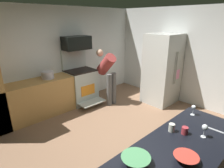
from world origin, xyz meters
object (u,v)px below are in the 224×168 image
object	(u,v)px
oven_range	(81,85)
microwave	(77,43)
mug_coffee	(185,131)
mug_tea	(172,128)
mixing_bowl_large	(186,158)
refrigerator	(162,69)
person_cook	(108,72)
mixing_bowl_small	(136,160)
stock_pot	(48,75)
wine_glass_near	(194,108)
wine_glass_mid	(205,128)

from	to	relation	value
oven_range	microwave	size ratio (longest dim) A/B	2.02
mug_coffee	mug_tea	bearing A→B (deg)	115.44
mug_tea	mixing_bowl_large	bearing A→B (deg)	-135.16
refrigerator	mug_tea	world-z (taller)	refrigerator
person_cook	mug_coffee	bearing A→B (deg)	-113.50
mixing_bowl_small	stock_pot	xyz separation A→B (m)	(0.62, 3.29, 0.05)
person_cook	refrigerator	bearing A→B (deg)	-39.97
mixing_bowl_small	wine_glass_near	bearing A→B (deg)	2.40
refrigerator	stock_pot	xyz separation A→B (m)	(-2.61, 1.53, 0.03)
mixing_bowl_large	mixing_bowl_small	xyz separation A→B (m)	(-0.39, 0.33, 0.01)
mug_tea	mixing_bowl_small	bearing A→B (deg)	-176.22
mug_tea	stock_pot	size ratio (longest dim) A/B	0.37
oven_range	wine_glass_near	world-z (taller)	oven_range
mug_coffee	microwave	bearing A→B (deg)	78.47
microwave	wine_glass_near	distance (m)	3.38
microwave	mixing_bowl_small	size ratio (longest dim) A/B	2.47
wine_glass_mid	person_cook	bearing A→B (deg)	69.60
mug_tea	oven_range	bearing A→B (deg)	76.50
oven_range	mug_coffee	size ratio (longest dim) A/B	15.67
refrigerator	mug_coffee	world-z (taller)	refrigerator
refrigerator	wine_glass_near	distance (m)	2.50
refrigerator	wine_glass_near	world-z (taller)	refrigerator
mixing_bowl_large	wine_glass_near	size ratio (longest dim) A/B	1.58
oven_range	mug_coffee	bearing A→B (deg)	-101.84
oven_range	mug_tea	bearing A→B (deg)	-103.50
mixing_bowl_large	wine_glass_near	world-z (taller)	wine_glass_near
microwave	person_cook	bearing A→B (deg)	-51.08
wine_glass_near	stock_pot	distance (m)	3.33
microwave	mixing_bowl_small	distance (m)	3.79
stock_pot	refrigerator	bearing A→B (deg)	-30.49
wine_glass_near	mug_coffee	distance (m)	0.58
refrigerator	mixing_bowl_large	xyz separation A→B (m)	(-2.84, -2.09, -0.02)
person_cook	wine_glass_mid	bearing A→B (deg)	-110.40
refrigerator	person_cook	distance (m)	1.51
mixing_bowl_small	wine_glass_near	world-z (taller)	wine_glass_near
mixing_bowl_large	wine_glass_near	distance (m)	1.09
person_cook	wine_glass_near	xyz separation A→B (m)	(-0.67, -2.67, 0.13)
oven_range	microwave	world-z (taller)	microwave
wine_glass_mid	wine_glass_near	bearing A→B (deg)	37.02
mixing_bowl_small	wine_glass_mid	size ratio (longest dim) A/B	1.71
oven_range	stock_pot	xyz separation A→B (m)	(-0.93, 0.01, 0.48)
mixing_bowl_large	mixing_bowl_small	distance (m)	0.51
wine_glass_near	mug_tea	size ratio (longest dim) A/B	1.49
person_cook	wine_glass_mid	xyz separation A→B (m)	(-1.12, -3.01, 0.14)
wine_glass_mid	mug_tea	distance (m)	0.38
mixing_bowl_small	mug_coffee	distance (m)	0.85
person_cook	stock_pot	size ratio (longest dim) A/B	5.06
mixing_bowl_small	mug_tea	bearing A→B (deg)	3.78
mixing_bowl_large	wine_glass_mid	world-z (taller)	wine_glass_mid
wine_glass_mid	mug_coffee	distance (m)	0.23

